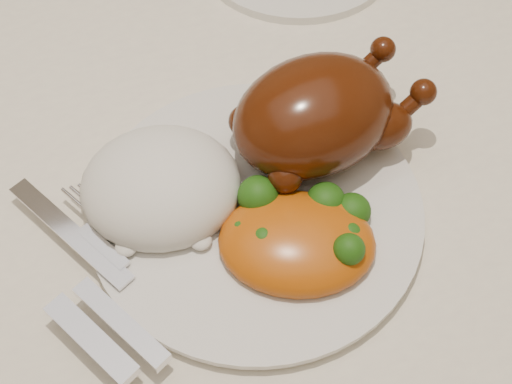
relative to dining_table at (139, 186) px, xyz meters
name	(u,v)px	position (x,y,z in m)	size (l,w,h in m)	color
dining_table	(139,186)	(0.00, 0.00, 0.00)	(1.60, 0.90, 0.76)	brown
tablecloth	(128,139)	(0.00, 0.00, 0.07)	(1.73, 1.03, 0.18)	beige
dinner_plate	(256,211)	(0.08, -0.13, 0.11)	(0.26, 0.26, 0.01)	silver
roast_chicken	(318,114)	(0.14, -0.09, 0.15)	(0.17, 0.13, 0.09)	#4B1908
rice_mound	(161,187)	(0.01, -0.10, 0.13)	(0.15, 0.14, 0.07)	silver
mac_and_cheese	(302,235)	(0.10, -0.17, 0.12)	(0.14, 0.13, 0.05)	#B44F0B
cutlery	(98,297)	(-0.05, -0.17, 0.12)	(0.09, 0.19, 0.01)	silver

